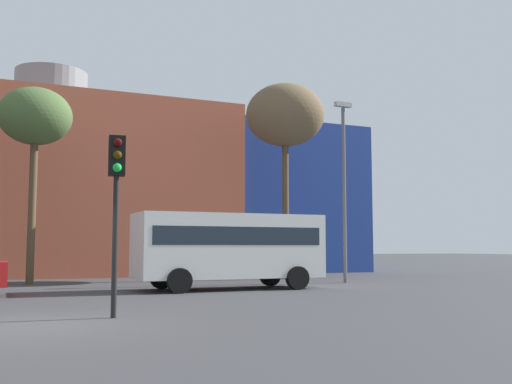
% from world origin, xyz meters
% --- Properties ---
extents(ground_plane, '(200.00, 200.00, 0.00)m').
position_xyz_m(ground_plane, '(0.00, 0.00, 0.00)').
color(ground_plane, '#38383A').
extents(building_backdrop, '(37.43, 10.05, 11.52)m').
position_xyz_m(building_backdrop, '(1.80, 22.61, 4.71)').
color(building_backdrop, '#B2563D').
rests_on(building_backdrop, ground_plane).
extents(white_bus, '(6.80, 2.62, 2.72)m').
position_xyz_m(white_bus, '(7.08, 7.79, 1.62)').
color(white_bus, white).
rests_on(white_bus, ground_plane).
extents(traffic_light_island, '(0.38, 0.38, 4.00)m').
position_xyz_m(traffic_light_island, '(1.68, 0.64, 2.94)').
color(traffic_light_island, black).
rests_on(traffic_light_island, ground_plane).
extents(bare_tree_0, '(3.86, 3.86, 9.56)m').
position_xyz_m(bare_tree_0, '(12.08, 13.20, 7.94)').
color(bare_tree_0, brown).
rests_on(bare_tree_0, ground_plane).
extents(bare_tree_2, '(3.03, 3.03, 8.24)m').
position_xyz_m(bare_tree_2, '(0.57, 13.68, 6.92)').
color(bare_tree_2, brown).
rests_on(bare_tree_2, ground_plane).
extents(street_lamp, '(0.80, 0.24, 7.93)m').
position_xyz_m(street_lamp, '(13.16, 9.58, 4.49)').
color(street_lamp, '#59595E').
rests_on(street_lamp, ground_plane).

